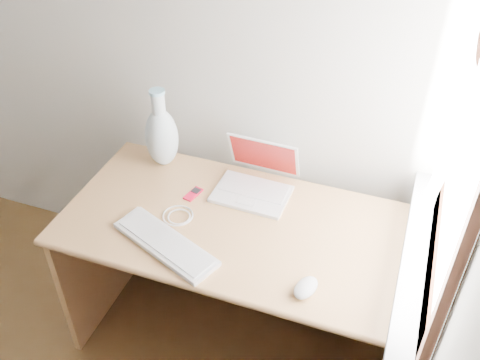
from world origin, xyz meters
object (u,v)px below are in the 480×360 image
(desk, at_px, (245,247))
(laptop, at_px, (255,181))
(vase, at_px, (162,135))
(external_keyboard, at_px, (165,244))

(desk, bearing_deg, laptop, 93.26)
(laptop, distance_m, vase, 0.45)
(laptop, xyz_separation_m, external_keyboard, (-0.20, -0.42, -0.04))
(desk, height_order, external_keyboard, external_keyboard)
(laptop, bearing_deg, desk, -84.96)
(laptop, relative_size, vase, 0.85)
(desk, xyz_separation_m, laptop, (-0.01, 0.14, 0.25))
(desk, distance_m, external_keyboard, 0.42)
(external_keyboard, relative_size, vase, 1.27)
(laptop, bearing_deg, external_keyboard, -113.84)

